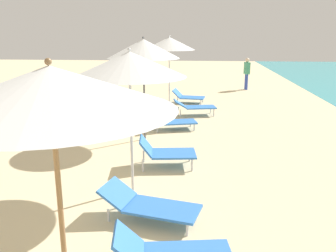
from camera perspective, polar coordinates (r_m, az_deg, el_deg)
The scene contains 10 objects.
umbrella_third at distance 3.14m, azimuth -18.10°, elevation 5.61°, with size 2.13×2.13×2.69m.
umbrella_fourth at distance 6.30m, azimuth -6.10°, elevation 9.65°, with size 1.97×1.97×2.62m.
lounger_fourth_shoreside at distance 7.90m, azimuth -0.41°, elevation -4.07°, with size 1.29×0.83×0.66m.
lounger_fourth_inland at distance 5.80m, azimuth -3.05°, elevation -12.26°, with size 1.66×0.98×0.52m.
umbrella_fifth at distance 9.54m, azimuth -3.91°, elevation 12.07°, with size 1.89×1.89×2.75m.
lounger_fifth_shoreside at distance 10.86m, azimuth 0.81°, elevation 0.87°, with size 1.41×0.90×0.60m.
umbrella_farthest at distance 13.42m, azimuth 0.22°, elevation 12.90°, with size 1.87×1.87×2.73m.
lounger_farthest_shoreside at distance 14.89m, azimuth 3.16°, elevation 4.70°, with size 1.36×0.86×0.56m.
lounger_farthest_inland at distance 12.71m, azimuth 4.19°, elevation 3.12°, with size 1.55×0.87×0.56m.
person_walking_near at distance 18.66m, azimuth 12.36°, elevation 8.55°, with size 0.29×0.40×1.58m.
Camera 1 is at (0.35, 4.16, 2.91)m, focal length 38.57 mm.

